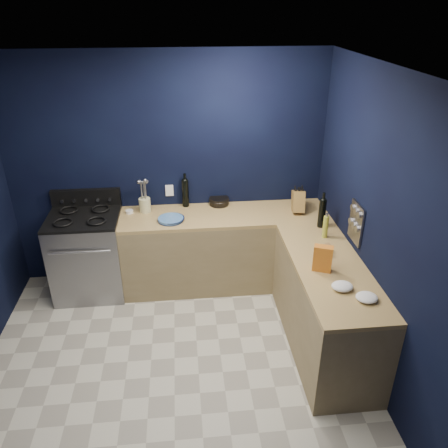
{
  "coord_description": "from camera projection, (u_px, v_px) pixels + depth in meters",
  "views": [
    {
      "loc": [
        0.15,
        -2.94,
        3.04
      ],
      "look_at": [
        0.55,
        1.0,
        1.0
      ],
      "focal_mm": 35.44,
      "sensor_mm": 36.0,
      "label": 1
    }
  ],
  "objects": [
    {
      "name": "plate_stack",
      "position": [
        171.0,
        219.0,
        4.74
      ],
      "size": [
        0.33,
        0.33,
        0.03
      ],
      "primitive_type": "cylinder",
      "rotation": [
        0.0,
        0.0,
        0.23
      ],
      "color": "teal",
      "rests_on": "top_back"
    },
    {
      "name": "backguard",
      "position": [
        86.0,
        198.0,
        4.94
      ],
      "size": [
        0.76,
        0.06,
        0.2
      ],
      "primitive_type": "cube",
      "color": "black",
      "rests_on": "gas_range"
    },
    {
      "name": "wall_back",
      "position": [
        168.0,
        172.0,
        4.94
      ],
      "size": [
        3.5,
        0.02,
        2.6
      ],
      "primitive_type": "cube",
      "color": "black",
      "rests_on": "ground"
    },
    {
      "name": "lemon_basket",
      "position": [
        219.0,
        201.0,
        5.1
      ],
      "size": [
        0.25,
        0.25,
        0.09
      ],
      "primitive_type": "cylinder",
      "rotation": [
        0.0,
        0.0,
        -0.12
      ],
      "color": "black",
      "rests_on": "top_back"
    },
    {
      "name": "spice_jar_far",
      "position": [
        328.0,
        248.0,
        4.16
      ],
      "size": [
        0.06,
        0.06,
        0.08
      ],
      "primitive_type": "cylinder",
      "rotation": [
        0.0,
        0.0,
        -0.41
      ],
      "color": "olive",
      "rests_on": "top_right"
    },
    {
      "name": "top_right",
      "position": [
        330.0,
        268.0,
        3.96
      ],
      "size": [
        0.63,
        1.67,
        0.04
      ],
      "primitive_type": "cube",
      "color": "olive",
      "rests_on": "cab_right"
    },
    {
      "name": "oil_bottle",
      "position": [
        325.0,
        227.0,
        4.37
      ],
      "size": [
        0.06,
        0.06,
        0.23
      ],
      "primitive_type": "cylinder",
      "rotation": [
        0.0,
        0.0,
        -0.03
      ],
      "color": "#A6AD35",
      "rests_on": "top_right"
    },
    {
      "name": "cab_back",
      "position": [
        225.0,
        250.0,
        5.11
      ],
      "size": [
        2.3,
        0.63,
        0.86
      ],
      "primitive_type": "cube",
      "color": "#8B7852",
      "rests_on": "floor"
    },
    {
      "name": "towel_front",
      "position": [
        342.0,
        286.0,
        3.62
      ],
      "size": [
        0.19,
        0.17,
        0.06
      ],
      "primitive_type": "ellipsoid",
      "rotation": [
        0.0,
        0.0,
        0.12
      ],
      "color": "white",
      "rests_on": "top_right"
    },
    {
      "name": "wall_outlet",
      "position": [
        169.0,
        190.0,
        5.02
      ],
      "size": [
        0.09,
        0.02,
        0.13
      ],
      "primitive_type": "cube",
      "color": "white",
      "rests_on": "wall_back"
    },
    {
      "name": "gas_range",
      "position": [
        89.0,
        256.0,
        4.94
      ],
      "size": [
        0.76,
        0.66,
        0.92
      ],
      "primitive_type": "cube",
      "color": "gray",
      "rests_on": "floor"
    },
    {
      "name": "utensil_crock",
      "position": [
        145.0,
        205.0,
        4.91
      ],
      "size": [
        0.13,
        0.13,
        0.16
      ],
      "primitive_type": "cylinder",
      "rotation": [
        0.0,
        0.0,
        0.05
      ],
      "color": "beige",
      "rests_on": "top_back"
    },
    {
      "name": "floor",
      "position": [
        175.0,
        377.0,
        3.99
      ],
      "size": [
        3.5,
        3.5,
        0.02
      ],
      "primitive_type": "cube",
      "color": "beige",
      "rests_on": "ground"
    },
    {
      "name": "crouton_bag",
      "position": [
        323.0,
        258.0,
        3.83
      ],
      "size": [
        0.18,
        0.13,
        0.24
      ],
      "primitive_type": "cube",
      "rotation": [
        0.0,
        0.0,
        -0.39
      ],
      "color": "#A5261C",
      "rests_on": "top_right"
    },
    {
      "name": "cab_right",
      "position": [
        325.0,
        308.0,
        4.17
      ],
      "size": [
        0.63,
        1.67,
        0.86
      ],
      "primitive_type": "cube",
      "color": "#8B7852",
      "rests_on": "floor"
    },
    {
      "name": "towel_end",
      "position": [
        367.0,
        297.0,
        3.49
      ],
      "size": [
        0.22,
        0.21,
        0.05
      ],
      "primitive_type": "ellipsoid",
      "rotation": [
        0.0,
        0.0,
        0.38
      ],
      "color": "white",
      "rests_on": "top_right"
    },
    {
      "name": "spice_panel",
      "position": [
        356.0,
        223.0,
        4.08
      ],
      "size": [
        0.02,
        0.28,
        0.38
      ],
      "primitive_type": "cube",
      "color": "gray",
      "rests_on": "wall_right"
    },
    {
      "name": "top_back",
      "position": [
        225.0,
        216.0,
        4.9
      ],
      "size": [
        2.3,
        0.63,
        0.04
      ],
      "primitive_type": "cube",
      "color": "olive",
      "rests_on": "cab_back"
    },
    {
      "name": "ramekin",
      "position": [
        129.0,
        212.0,
        4.91
      ],
      "size": [
        0.09,
        0.09,
        0.03
      ],
      "primitive_type": "cylinder",
      "rotation": [
        0.0,
        0.0,
        -0.08
      ],
      "color": "white",
      "rests_on": "top_back"
    },
    {
      "name": "spice_jar_near",
      "position": [
        327.0,
        250.0,
        4.09
      ],
      "size": [
        0.07,
        0.07,
        0.11
      ],
      "primitive_type": "cylinder",
      "rotation": [
        0.0,
        0.0,
        0.42
      ],
      "color": "olive",
      "rests_on": "top_right"
    },
    {
      "name": "ceiling",
      "position": [
        153.0,
        74.0,
        2.79
      ],
      "size": [
        3.5,
        3.5,
        0.02
      ],
      "primitive_type": "cube",
      "color": "silver",
      "rests_on": "ground"
    },
    {
      "name": "cooktop",
      "position": [
        83.0,
        218.0,
        4.73
      ],
      "size": [
        0.76,
        0.66,
        0.03
      ],
      "primitive_type": "cube",
      "color": "black",
      "rests_on": "gas_range"
    },
    {
      "name": "wine_bottle_right",
      "position": [
        322.0,
        213.0,
        4.56
      ],
      "size": [
        0.08,
        0.08,
        0.3
      ],
      "primitive_type": "cylinder",
      "rotation": [
        0.0,
        0.0,
        -0.07
      ],
      "color": "black",
      "rests_on": "top_right"
    },
    {
      "name": "knife_block",
      "position": [
        298.0,
        201.0,
        4.91
      ],
      "size": [
        0.17,
        0.29,
        0.29
      ],
      "primitive_type": "cube",
      "rotation": [
        -0.31,
        0.0,
        -0.14
      ],
      "color": "olive",
      "rests_on": "top_back"
    },
    {
      "name": "oven_door",
      "position": [
        84.0,
        272.0,
        4.67
      ],
      "size": [
        0.59,
        0.02,
        0.42
      ],
      "primitive_type": "cube",
      "color": "black",
      "rests_on": "gas_range"
    },
    {
      "name": "wall_right",
      "position": [
        386.0,
        241.0,
        3.54
      ],
      "size": [
        0.02,
        3.5,
        2.6
      ],
      "primitive_type": "cube",
      "color": "black",
      "rests_on": "ground"
    },
    {
      "name": "wine_bottle_back",
      "position": [
        185.0,
        193.0,
        5.01
      ],
      "size": [
        0.09,
        0.09,
        0.31
      ],
      "primitive_type": "cylinder",
      "rotation": [
        0.0,
        0.0,
        0.19
      ],
      "color": "black",
      "rests_on": "top_back"
    }
  ]
}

